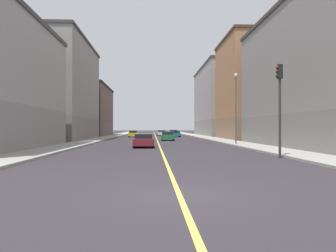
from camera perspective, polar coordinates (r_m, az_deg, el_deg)
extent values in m
plane|color=#2F2A30|center=(9.46, 1.96, -12.04)|extent=(400.00, 400.00, 0.00)
cube|color=#9E9B93|center=(59.12, 6.93, -2.05)|extent=(3.19, 168.00, 0.15)
cube|color=#9E9B93|center=(58.87, -11.15, -2.06)|extent=(3.19, 168.00, 0.15)
cube|color=#E5D14C|center=(58.26, -2.09, -2.15)|extent=(0.16, 154.00, 0.01)
cube|color=slate|center=(33.41, 26.30, -0.86)|extent=(9.27, 24.17, 3.13)
cube|color=gray|center=(33.97, 26.28, 10.25)|extent=(9.27, 24.17, 9.96)
cube|color=#3B3937|center=(35.28, 26.26, 18.55)|extent=(9.57, 24.47, 0.40)
cube|color=#8F6B4F|center=(54.08, 14.66, -0.46)|extent=(9.27, 14.07, 3.46)
cube|color=#A8754C|center=(54.64, 14.65, 7.94)|extent=(9.27, 14.07, 12.51)
cube|color=#4B3422|center=(55.92, 14.64, 14.50)|extent=(9.57, 14.37, 0.40)
cube|color=gray|center=(77.18, 9.32, -0.35)|extent=(9.27, 25.82, 3.60)
cube|color=#9E9993|center=(77.57, 9.31, 5.48)|extent=(9.27, 25.82, 12.16)
cube|color=#474442|center=(78.45, 9.31, 10.05)|extent=(9.57, 26.12, 0.40)
cube|color=slate|center=(53.56, -18.81, -0.45)|extent=(9.27, 20.66, 3.48)
cube|color=gray|center=(54.07, -18.79, 7.59)|extent=(9.27, 20.66, 11.65)
cube|color=#3B3937|center=(55.21, -18.79, 13.80)|extent=(9.57, 20.96, 0.40)
cube|color=brown|center=(75.42, -14.11, -0.54)|extent=(9.27, 20.51, 3.08)
cube|color=brown|center=(75.59, -14.11, 3.61)|extent=(9.27, 20.51, 7.87)
cube|color=#2B221D|center=(75.98, -14.10, 6.72)|extent=(9.57, 20.81, 0.40)
cylinder|color=#2D2D2D|center=(21.47, 19.17, 1.28)|extent=(0.16, 0.16, 5.00)
cube|color=black|center=(21.75, 19.16, 9.08)|extent=(0.28, 0.32, 0.90)
sphere|color=red|center=(21.73, 18.76, 9.81)|extent=(0.20, 0.20, 0.20)
sphere|color=#352204|center=(21.69, 18.77, 9.08)|extent=(0.20, 0.20, 0.20)
sphere|color=black|center=(21.64, 18.77, 8.35)|extent=(0.20, 0.20, 0.20)
cylinder|color=#4C4C51|center=(35.56, 11.91, 2.76)|extent=(0.14, 0.14, 7.29)
sphere|color=#EAEACC|center=(35.96, 11.90, 8.81)|extent=(0.36, 0.36, 0.36)
cube|color=#196670|center=(66.25, 1.39, -1.48)|extent=(1.80, 4.57, 0.59)
cube|color=black|center=(66.22, 1.39, -1.05)|extent=(1.57, 2.06, 0.42)
cylinder|color=black|center=(67.62, 0.62, -1.62)|extent=(0.22, 0.64, 0.64)
cylinder|color=black|center=(67.72, 1.99, -1.62)|extent=(0.22, 0.64, 0.64)
cylinder|color=black|center=(64.80, 0.76, -1.68)|extent=(0.22, 0.64, 0.64)
cylinder|color=black|center=(64.91, 2.18, -1.68)|extent=(0.22, 0.64, 0.64)
cube|color=white|center=(75.09, -1.16, -1.32)|extent=(1.98, 4.56, 0.63)
cube|color=black|center=(75.10, -1.16, -0.91)|extent=(1.71, 2.11, 0.45)
cylinder|color=black|center=(76.46, -1.86, -1.46)|extent=(0.23, 0.64, 0.64)
cylinder|color=black|center=(76.54, -0.56, -1.46)|extent=(0.23, 0.64, 0.64)
cylinder|color=black|center=(73.65, -1.78, -1.51)|extent=(0.23, 0.64, 0.64)
cylinder|color=black|center=(73.74, -0.43, -1.51)|extent=(0.23, 0.64, 0.64)
cube|color=maroon|center=(31.33, -4.30, -2.80)|extent=(1.92, 4.05, 0.64)
cube|color=black|center=(31.43, -4.30, -1.81)|extent=(1.68, 2.03, 0.44)
cylinder|color=black|center=(32.63, -5.74, -3.08)|extent=(0.23, 0.64, 0.64)
cylinder|color=black|center=(32.58, -2.71, -3.09)|extent=(0.23, 0.64, 0.64)
cylinder|color=black|center=(30.14, -6.03, -3.32)|extent=(0.23, 0.64, 0.64)
cylinder|color=black|center=(30.07, -2.74, -3.33)|extent=(0.23, 0.64, 0.64)
cube|color=black|center=(75.63, 1.01, -1.31)|extent=(2.03, 4.57, 0.64)
cube|color=black|center=(75.66, 1.01, -0.87)|extent=(1.74, 2.37, 0.50)
cylinder|color=black|center=(77.01, 0.32, -1.45)|extent=(0.24, 0.65, 0.64)
cylinder|color=black|center=(77.07, 1.61, -1.45)|extent=(0.24, 0.65, 0.64)
cylinder|color=black|center=(74.21, 0.38, -1.50)|extent=(0.24, 0.65, 0.64)
cylinder|color=black|center=(74.28, 1.72, -1.50)|extent=(0.24, 0.65, 0.64)
cube|color=#1E6B38|center=(48.15, -0.06, -1.92)|extent=(2.02, 4.08, 0.63)
cube|color=black|center=(48.23, -0.06, -1.28)|extent=(1.72, 1.88, 0.44)
cylinder|color=black|center=(49.40, -1.09, -2.12)|extent=(0.24, 0.65, 0.64)
cylinder|color=black|center=(49.43, 0.92, -2.12)|extent=(0.24, 0.65, 0.64)
cylinder|color=black|center=(46.91, -1.09, -2.22)|extent=(0.24, 0.65, 0.64)
cylinder|color=black|center=(46.93, 1.02, -2.22)|extent=(0.24, 0.65, 0.64)
cube|color=gold|center=(65.48, -6.21, -1.49)|extent=(1.90, 4.32, 0.60)
cube|color=black|center=(65.61, -6.21, -1.00)|extent=(1.61, 1.87, 0.50)
cylinder|color=black|center=(66.84, -6.87, -1.64)|extent=(0.24, 0.65, 0.64)
cylinder|color=black|center=(66.79, -5.49, -1.64)|extent=(0.24, 0.65, 0.64)
cylinder|color=black|center=(64.19, -6.97, -1.69)|extent=(0.24, 0.65, 0.64)
cylinder|color=black|center=(64.14, -5.53, -1.69)|extent=(0.24, 0.65, 0.64)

